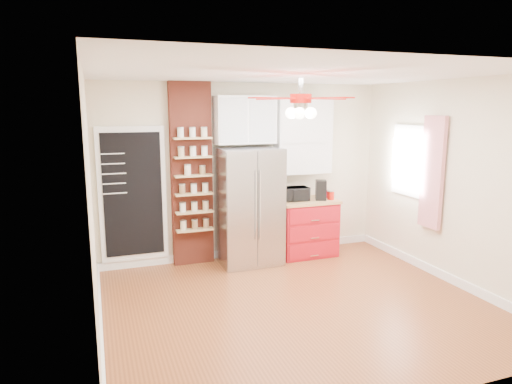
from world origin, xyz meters
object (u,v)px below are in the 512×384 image
object	(u,v)px
ceiling_fan	(301,99)
toaster_oven	(296,194)
fridge	(249,206)
canister_left	(331,195)
red_cabinet	(306,227)
pantry_jar_oats	(188,170)
coffee_maker	(321,190)

from	to	relation	value
ceiling_fan	toaster_oven	size ratio (longest dim) A/B	3.63
fridge	canister_left	size ratio (longest dim) A/B	13.46
red_cabinet	ceiling_fan	xyz separation A→B (m)	(-0.92, -1.68, 1.97)
red_cabinet	toaster_oven	size ratio (longest dim) A/B	2.44
pantry_jar_oats	red_cabinet	bearing A→B (deg)	-2.56
canister_left	pantry_jar_oats	world-z (taller)	pantry_jar_oats
coffee_maker	pantry_jar_oats	bearing A→B (deg)	-162.20
ceiling_fan	canister_left	xyz separation A→B (m)	(1.29, 1.56, -1.46)
toaster_oven	canister_left	xyz separation A→B (m)	(0.56, -0.11, -0.04)
fridge	ceiling_fan	distance (m)	2.25
red_cabinet	pantry_jar_oats	distance (m)	2.11
red_cabinet	coffee_maker	distance (m)	0.64
coffee_maker	pantry_jar_oats	size ratio (longest dim) A/B	2.18
ceiling_fan	toaster_oven	xyz separation A→B (m)	(0.73, 1.67, -1.42)
toaster_oven	canister_left	distance (m)	0.57
ceiling_fan	coffee_maker	world-z (taller)	ceiling_fan
red_cabinet	fridge	bearing A→B (deg)	-177.05
fridge	coffee_maker	world-z (taller)	fridge
red_cabinet	canister_left	bearing A→B (deg)	-17.34
red_cabinet	coffee_maker	xyz separation A→B (m)	(0.21, -0.09, 0.60)
toaster_oven	pantry_jar_oats	size ratio (longest dim) A/B	2.71
fridge	toaster_oven	world-z (taller)	fridge
toaster_oven	coffee_maker	bearing A→B (deg)	-8.45
red_cabinet	ceiling_fan	size ratio (longest dim) A/B	0.67
fridge	toaster_oven	size ratio (longest dim) A/B	4.54
ceiling_fan	canister_left	size ratio (longest dim) A/B	10.76
red_cabinet	toaster_oven	distance (m)	0.59
fridge	coffee_maker	distance (m)	1.19
ceiling_fan	pantry_jar_oats	distance (m)	2.22
toaster_oven	coffee_maker	world-z (taller)	coffee_maker
fridge	pantry_jar_oats	xyz separation A→B (m)	(-0.89, 0.13, 0.57)
fridge	toaster_oven	distance (m)	0.79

